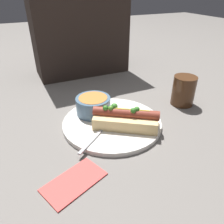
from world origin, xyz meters
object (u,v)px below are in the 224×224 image
at_px(drinking_glass, 184,91).
at_px(seated_diner, 78,11).
at_px(spoon, 108,123).
at_px(soup_bowl, 93,105).
at_px(hot_dog, 125,119).

height_order(drinking_glass, seated_diner, seated_diner).
relative_size(spoon, drinking_glass, 1.67).
bearing_deg(soup_bowl, drinking_glass, -9.20).
distance_m(drinking_glass, seated_diner, 0.50).
height_order(soup_bowl, spoon, soup_bowl).
distance_m(soup_bowl, spoon, 0.08).
bearing_deg(seated_diner, hot_dog, -94.79).
height_order(hot_dog, soup_bowl, hot_dog).
bearing_deg(drinking_glass, spoon, -174.72).
bearing_deg(drinking_glass, hot_dog, -167.62).
height_order(spoon, seated_diner, seated_diner).
distance_m(spoon, drinking_glass, 0.27).
bearing_deg(seated_diner, spoon, -99.90).
xyz_separation_m(hot_dog, seated_diner, (0.04, 0.47, 0.20)).
xyz_separation_m(hot_dog, drinking_glass, (0.23, 0.05, 0.01)).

